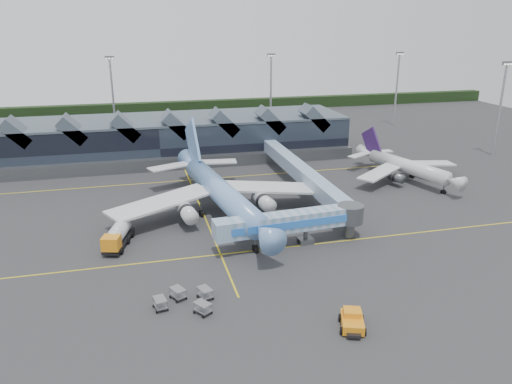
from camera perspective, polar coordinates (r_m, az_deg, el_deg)
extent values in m
plane|color=#27272A|center=(78.36, -5.13, -4.63)|extent=(260.00, 260.00, 0.00)
cube|color=gold|center=(71.18, -4.07, -7.13)|extent=(120.00, 0.25, 0.01)
cube|color=gold|center=(104.41, -7.64, 1.36)|extent=(120.00, 0.25, 0.01)
cube|color=gold|center=(87.52, -6.20, -2.08)|extent=(0.25, 60.00, 0.01)
cube|color=black|center=(183.71, -10.83, 9.45)|extent=(260.00, 4.00, 4.00)
cube|color=black|center=(122.15, -11.22, 5.93)|extent=(90.00, 20.00, 9.00)
cube|color=#46525D|center=(121.21, -11.36, 8.10)|extent=(90.00, 20.00, 0.60)
cube|color=#53565A|center=(112.26, -10.76, 3.13)|extent=(90.00, 2.50, 2.60)
cube|color=#46525D|center=(116.50, -25.59, 6.23)|extent=(6.43, 6.00, 6.43)
cube|color=#46525D|center=(114.82, -20.20, 6.77)|extent=(6.43, 6.00, 6.43)
cube|color=#46525D|center=(114.18, -14.68, 7.25)|extent=(6.43, 6.00, 6.43)
cube|color=#46525D|center=(114.59, -9.14, 7.66)|extent=(6.43, 6.00, 6.43)
cube|color=#46525D|center=(116.06, -3.68, 8.00)|extent=(6.43, 6.00, 6.43)
cube|color=#46525D|center=(118.52, 1.60, 8.27)|extent=(6.43, 6.00, 6.43)
cube|color=#46525D|center=(121.94, 6.64, 8.45)|extent=(6.43, 6.00, 6.43)
cylinder|color=gray|center=(144.53, -16.01, 10.17)|extent=(0.56, 0.56, 22.00)
cube|color=#53565A|center=(143.40, -16.42, 14.51)|extent=(2.40, 0.50, 0.90)
cylinder|color=gray|center=(150.13, 1.70, 11.18)|extent=(0.56, 0.56, 22.00)
cube|color=#53565A|center=(149.05, 1.75, 15.38)|extent=(2.40, 0.50, 0.90)
cylinder|color=gray|center=(163.82, 15.76, 11.15)|extent=(0.56, 0.56, 22.00)
cube|color=#53565A|center=(162.83, 16.11, 14.98)|extent=(2.40, 0.50, 0.90)
cylinder|color=gray|center=(134.11, 26.08, 8.36)|extent=(0.56, 0.56, 22.00)
cube|color=#53565A|center=(132.90, 26.77, 13.00)|extent=(2.40, 0.50, 0.90)
cylinder|color=#6898D3|center=(83.06, -3.92, -0.11)|extent=(8.15, 31.64, 3.88)
cone|color=#6898D3|center=(67.00, 1.08, -4.87)|extent=(4.58, 5.87, 3.88)
cube|color=black|center=(66.11, 1.31, -4.44)|extent=(1.50, 0.53, 0.48)
cone|color=#6898D3|center=(100.69, -7.40, 3.36)|extent=(4.82, 7.64, 3.88)
cube|color=silver|center=(82.16, -10.77, -1.13)|extent=(18.39, 12.94, 1.28)
cube|color=silver|center=(87.82, 1.97, 0.52)|extent=(18.37, 8.83, 1.28)
cylinder|color=silver|center=(79.90, -7.89, -2.30)|extent=(3.12, 5.66, 2.40)
cylinder|color=silver|center=(83.82, 0.88, -1.09)|extent=(3.12, 5.66, 2.40)
cube|color=#6898D3|center=(98.00, -7.23, 5.38)|extent=(1.82, 9.89, 10.68)
cube|color=silver|center=(98.38, -9.88, 2.87)|extent=(8.67, 5.93, 0.25)
cube|color=silver|center=(100.71, -4.58, 3.47)|extent=(8.36, 3.98, 0.25)
cylinder|color=#53565A|center=(71.28, -0.08, -6.04)|extent=(0.29, 0.29, 2.24)
cylinder|color=#53565A|center=(84.43, -6.28, -2.07)|extent=(0.29, 0.29, 2.24)
cylinder|color=#53565A|center=(86.30, -2.08, -1.49)|extent=(0.29, 0.29, 2.24)
cylinder|color=black|center=(71.59, -0.08, -6.57)|extent=(0.65, 1.49, 1.44)
cylinder|color=silver|center=(106.75, 16.96, 2.81)|extent=(8.15, 19.98, 2.85)
cone|color=silver|center=(99.54, 21.79, 1.12)|extent=(3.67, 4.07, 2.85)
cube|color=black|center=(99.12, 22.02, 1.38)|extent=(1.13, 0.62, 0.48)
cone|color=silver|center=(115.06, 12.57, 4.42)|extent=(3.98, 5.16, 2.85)
cube|color=silver|center=(102.87, 14.00, 2.19)|extent=(11.92, 9.67, 0.95)
cube|color=silver|center=(112.29, 18.95, 3.11)|extent=(12.00, 4.17, 0.95)
cylinder|color=#53565A|center=(103.02, 15.75, 1.65)|extent=(2.63, 3.77, 1.77)
cylinder|color=#53565A|center=(109.38, 19.04, 2.31)|extent=(2.63, 3.77, 1.77)
cube|color=#351B52|center=(113.63, 13.05, 5.58)|extent=(2.15, 6.28, 6.95)
cube|color=silver|center=(112.34, 11.65, 4.14)|extent=(5.71, 4.43, 0.24)
cube|color=silver|center=(116.61, 14.03, 4.50)|extent=(5.49, 2.16, 0.24)
cylinder|color=#53565A|center=(101.53, 20.65, 0.26)|extent=(0.27, 0.27, 1.65)
cylinder|color=#53565A|center=(106.23, 15.61, 1.59)|extent=(0.27, 0.27, 1.65)
cylinder|color=#53565A|center=(109.64, 17.40, 1.95)|extent=(0.27, 0.27, 1.65)
cylinder|color=black|center=(101.69, 20.61, -0.03)|extent=(0.70, 1.13, 1.06)
cube|color=#6A93B1|center=(72.33, 3.77, -3.39)|extent=(18.29, 4.13, 2.63)
cube|color=blue|center=(71.14, 4.20, -3.80)|extent=(18.09, 1.52, 1.09)
cube|color=#6A93B1|center=(69.39, -3.89, -4.40)|extent=(2.58, 3.08, 2.72)
cylinder|color=#53565A|center=(74.08, 5.69, -4.49)|extent=(0.63, 0.63, 3.79)
cube|color=#53565A|center=(74.68, 5.66, -5.53)|extent=(2.31, 1.98, 0.82)
cylinder|color=black|center=(74.38, 5.01, -5.70)|extent=(0.43, 0.84, 0.82)
cylinder|color=black|center=(75.07, 6.29, -5.50)|extent=(0.43, 0.84, 0.82)
cylinder|color=#53565A|center=(76.48, 10.71, -2.43)|extent=(3.99, 3.99, 2.72)
cylinder|color=#53565A|center=(77.18, 10.62, -3.74)|extent=(1.63, 1.63, 3.79)
cube|color=black|center=(76.21, -15.40, -5.37)|extent=(4.72, 9.22, 0.50)
cube|color=orange|center=(72.87, -16.21, -5.70)|extent=(2.88, 2.74, 2.18)
cube|color=black|center=(71.99, -16.43, -5.60)|extent=(2.14, 0.74, 0.99)
cylinder|color=silver|center=(76.72, -15.24, -4.10)|extent=(3.76, 6.15, 2.28)
sphere|color=silver|center=(79.26, -14.66, -3.29)|extent=(2.18, 2.18, 2.18)
sphere|color=silver|center=(74.21, -15.85, -4.96)|extent=(2.18, 2.18, 2.18)
cylinder|color=black|center=(74.12, -16.94, -6.44)|extent=(0.60, 1.05, 0.99)
cylinder|color=black|center=(73.38, -15.10, -6.53)|extent=(0.60, 1.05, 0.99)
cylinder|color=black|center=(77.10, -16.16, -5.35)|extent=(0.60, 1.05, 0.99)
cylinder|color=black|center=(76.39, -14.39, -5.42)|extent=(0.60, 1.05, 0.99)
cylinder|color=black|center=(79.25, -15.64, -4.63)|extent=(0.60, 1.05, 0.99)
cylinder|color=black|center=(78.56, -13.91, -4.68)|extent=(0.60, 1.05, 0.99)
cube|color=orange|center=(56.10, 10.94, -14.39)|extent=(3.38, 4.26, 1.03)
cube|color=orange|center=(56.20, 10.93, -13.38)|extent=(2.30, 2.18, 0.72)
cube|color=black|center=(54.62, 11.12, -15.74)|extent=(1.64, 1.26, 0.31)
cylinder|color=black|center=(55.12, 9.77, -15.36)|extent=(0.57, 0.88, 0.83)
cylinder|color=black|center=(55.39, 12.31, -15.36)|extent=(0.57, 0.88, 0.83)
cylinder|color=black|center=(57.19, 9.59, -13.96)|extent=(0.57, 0.88, 0.83)
cylinder|color=black|center=(57.44, 12.02, -13.97)|extent=(0.57, 0.88, 0.83)
cube|color=gray|center=(61.01, -8.90, -11.57)|extent=(1.97, 2.30, 0.13)
cube|color=gray|center=(60.59, -8.94, -10.88)|extent=(1.97, 2.30, 0.07)
cylinder|color=black|center=(62.00, -8.70, -11.38)|extent=(0.24, 0.33, 0.32)
cube|color=gray|center=(60.64, -5.84, -11.63)|extent=(1.84, 2.26, 0.13)
cube|color=gray|center=(60.22, -5.86, -10.94)|extent=(1.84, 2.26, 0.07)
cylinder|color=black|center=(61.62, -5.60, -11.44)|extent=(0.21, 0.34, 0.32)
cube|color=gray|center=(59.41, -10.88, -12.60)|extent=(1.61, 2.16, 0.13)
cube|color=gray|center=(58.98, -10.93, -11.90)|extent=(1.61, 2.16, 0.07)
cylinder|color=black|center=(60.31, -10.42, -12.42)|extent=(0.17, 0.33, 0.32)
cube|color=gray|center=(57.92, -6.11, -13.24)|extent=(2.13, 2.32, 0.13)
cube|color=gray|center=(57.47, -6.14, -12.52)|extent=(2.13, 2.32, 0.07)
cylinder|color=black|center=(58.92, -6.10, -13.00)|extent=(0.27, 0.32, 0.32)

